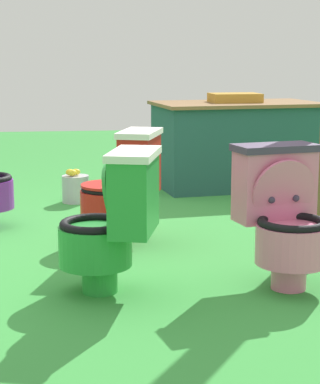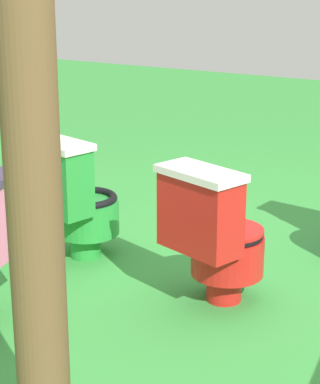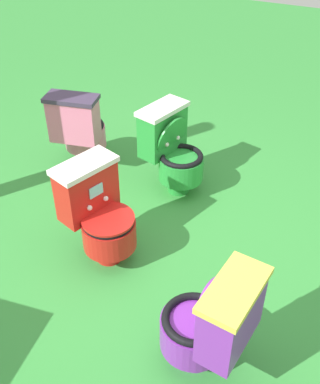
{
  "view_description": "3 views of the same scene",
  "coord_description": "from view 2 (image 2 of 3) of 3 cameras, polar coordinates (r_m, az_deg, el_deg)",
  "views": [
    {
      "loc": [
        -0.11,
        -4.37,
        1.17
      ],
      "look_at": [
        0.39,
        -0.62,
        0.44
      ],
      "focal_mm": 65.76,
      "sensor_mm": 36.0,
      "label": 1
    },
    {
      "loc": [
        3.33,
        1.43,
        1.67
      ],
      "look_at": [
        0.21,
        -0.35,
        0.54
      ],
      "focal_mm": 69.59,
      "sensor_mm": 36.0,
      "label": 2
    },
    {
      "loc": [
        -1.17,
        2.01,
        2.39
      ],
      "look_at": [
        -0.01,
        -0.49,
        0.31
      ],
      "focal_mm": 43.63,
      "sensor_mm": 36.0,
      "label": 3
    }
  ],
  "objects": [
    {
      "name": "wooden_post",
      "position": [
        2.33,
        -9.75,
        1.76
      ],
      "size": [
        0.18,
        0.18,
        2.1
      ],
      "primitive_type": "cylinder",
      "color": "brown",
      "rests_on": "ground"
    },
    {
      "name": "ground",
      "position": [
        3.99,
        5.9,
        -7.31
      ],
      "size": [
        14.0,
        14.0,
        0.0
      ],
      "primitive_type": "plane",
      "color": "green"
    },
    {
      "name": "toilet_red",
      "position": [
        3.67,
        4.27,
        -3.32
      ],
      "size": [
        0.59,
        0.54,
        0.73
      ],
      "rotation": [
        0.0,
        0.0,
        1.25
      ],
      "color": "red",
      "rests_on": "ground"
    },
    {
      "name": "toilet_green",
      "position": [
        4.23,
        -6.63,
        -0.47
      ],
      "size": [
        0.58,
        0.52,
        0.73
      ],
      "rotation": [
        0.0,
        0.0,
        1.3
      ],
      "color": "green",
      "rests_on": "ground"
    }
  ]
}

